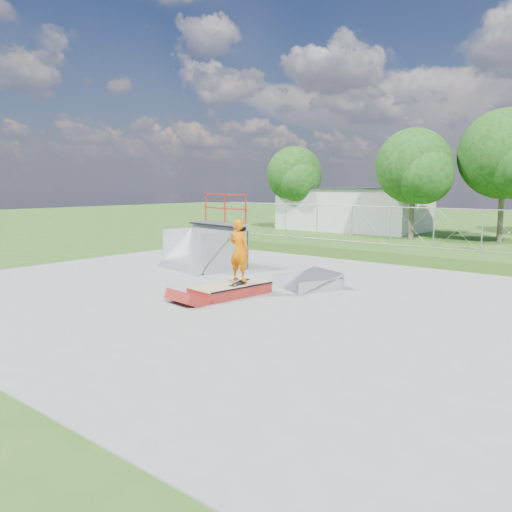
{
  "coord_description": "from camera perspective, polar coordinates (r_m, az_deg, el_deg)",
  "views": [
    {
      "loc": [
        9.63,
        -11.34,
        3.27
      ],
      "look_at": [
        0.03,
        0.53,
        1.1
      ],
      "focal_mm": 35.0,
      "sensor_mm": 36.0,
      "label": 1
    }
  ],
  "objects": [
    {
      "name": "grass_berm",
      "position": [
        23.15,
        14.03,
        0.35
      ],
      "size": [
        24.0,
        3.0,
        0.5
      ],
      "primitive_type": "cube",
      "color": "#285718",
      "rests_on": "ground"
    },
    {
      "name": "quarter_pipe",
      "position": [
        19.67,
        -6.35,
        2.77
      ],
      "size": [
        3.34,
        2.99,
        2.93
      ],
      "primitive_type": null,
      "rotation": [
        0.0,
        0.0,
        -0.19
      ],
      "color": "#9FA2A6",
      "rests_on": "concrete_pad"
    },
    {
      "name": "skater",
      "position": [
        14.67,
        -1.94,
        0.4
      ],
      "size": [
        0.7,
        0.49,
        1.82
      ],
      "primitive_type": "imported",
      "rotation": [
        0.0,
        0.0,
        3.22
      ],
      "color": "#D76100",
      "rests_on": "grind_box"
    },
    {
      "name": "skateboard",
      "position": [
        14.82,
        -1.92,
        -3.09
      ],
      "size": [
        0.27,
        0.81,
        0.13
      ],
      "primitive_type": "cube",
      "rotation": [
        0.14,
        0.0,
        0.07
      ],
      "color": "black",
      "rests_on": "grind_box"
    },
    {
      "name": "grind_box",
      "position": [
        14.83,
        -2.95,
        -3.95
      ],
      "size": [
        1.47,
        2.51,
        0.35
      ],
      "rotation": [
        0.0,
        0.0,
        -0.14
      ],
      "color": "maroon",
      "rests_on": "concrete_pad"
    },
    {
      "name": "concrete_pad",
      "position": [
        15.22,
        -1.36,
        -4.24
      ],
      "size": [
        20.0,
        16.0,
        0.04
      ],
      "primitive_type": "cube",
      "color": "gray",
      "rests_on": "ground"
    },
    {
      "name": "tree_left_far",
      "position": [
        37.82,
        4.55,
        9.07
      ],
      "size": [
        4.42,
        4.16,
        6.18
      ],
      "color": "brown",
      "rests_on": "ground"
    },
    {
      "name": "tree_left_near",
      "position": [
        31.33,
        17.88,
        9.47
      ],
      "size": [
        4.76,
        4.48,
        6.65
      ],
      "color": "brown",
      "rests_on": "ground"
    },
    {
      "name": "concrete_stairs",
      "position": [
        27.17,
        -3.17,
        2.01
      ],
      "size": [
        1.5,
        1.6,
        0.8
      ],
      "primitive_type": null,
      "color": "gray",
      "rests_on": "ground"
    },
    {
      "name": "flat_bank_ramp",
      "position": [
        16.0,
        5.84,
        -2.83
      ],
      "size": [
        2.21,
        2.27,
        0.5
      ],
      "primitive_type": null,
      "rotation": [
        0.0,
        0.0,
        -0.42
      ],
      "color": "#9FA2A6",
      "rests_on": "concrete_pad"
    },
    {
      "name": "chain_link_fence",
      "position": [
        23.94,
        15.13,
        3.33
      ],
      "size": [
        20.0,
        0.06,
        1.8
      ],
      "primitive_type": null,
      "color": "#9B9FA4",
      "rests_on": "grass_berm"
    },
    {
      "name": "utility_building_flat",
      "position": [
        37.75,
        11.11,
        5.25
      ],
      "size": [
        10.0,
        6.0,
        3.0
      ],
      "primitive_type": "cube",
      "color": "silver",
      "rests_on": "ground"
    },
    {
      "name": "ground",
      "position": [
        15.23,
        -1.36,
        -4.31
      ],
      "size": [
        120.0,
        120.0,
        0.0
      ],
      "primitive_type": "plane",
      "color": "#285718",
      "rests_on": "ground"
    },
    {
      "name": "tree_center",
      "position": [
        31.93,
        26.97,
        10.05
      ],
      "size": [
        5.44,
        5.12,
        7.6
      ],
      "color": "brown",
      "rests_on": "ground"
    }
  ]
}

